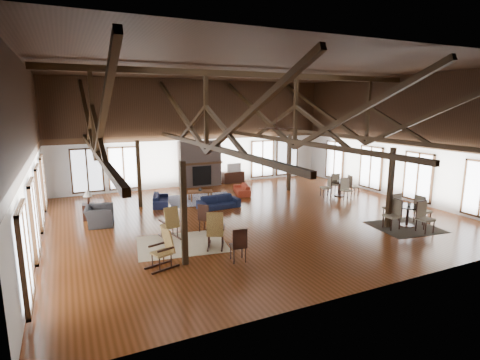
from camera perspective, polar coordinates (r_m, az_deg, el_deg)
name	(u,v)px	position (r m, az deg, el deg)	size (l,w,h in m)	color
floor	(253,216)	(15.83, 1.93, -5.49)	(16.00, 16.00, 0.00)	#652F15
ceiling	(254,68)	(15.23, 2.08, 16.68)	(16.00, 14.00, 0.02)	black
wall_back	(197,133)	(21.68, -6.51, 7.06)	(16.00, 0.02, 6.00)	white
wall_front	(386,172)	(9.61, 21.38, 1.15)	(16.00, 0.02, 6.00)	white
wall_left	(28,156)	(13.63, -29.57, 3.23)	(0.02, 14.00, 6.00)	white
wall_right	(397,138)	(20.17, 22.80, 5.95)	(0.02, 14.00, 6.00)	white
roof_truss	(253,119)	(15.17, 2.03, 9.25)	(15.60, 14.07, 3.14)	black
post_grid	(253,180)	(15.46, 1.97, -0.07)	(8.16, 7.16, 3.05)	black
fireplace	(200,164)	(21.56, -6.13, 2.47)	(2.50, 0.69, 2.60)	#705D55
ceiling_fan	(277,128)	(14.55, 5.61, 7.95)	(1.60, 1.60, 0.75)	black
sofa_navy_front	(219,202)	(16.96, -3.27, -3.37)	(1.91, 0.75, 0.56)	black
sofa_navy_left	(161,200)	(17.85, -11.98, -2.95)	(0.68, 1.74, 0.51)	#131734
sofa_orange	(242,189)	(19.66, 0.27, -1.42)	(0.66, 1.69, 0.49)	#A2341F
coffee_table	(200,192)	(18.43, -6.11, -1.84)	(1.32, 0.93, 0.46)	brown
vase	(200,189)	(18.36, -6.09, -1.40)	(0.18, 0.18, 0.19)	#B2B2B2
armchair	(99,216)	(15.51, -20.64, -5.14)	(1.00, 1.15, 0.75)	#2C2B2E
side_table_lamp	(89,208)	(16.44, -22.06, -3.98)	(0.49, 0.49, 1.25)	black
rocking_chair_a	(170,224)	(13.25, -10.55, -6.56)	(0.63, 0.97, 1.17)	olive
rocking_chair_b	(215,231)	(12.24, -3.78, -7.77)	(0.86, 1.07, 1.22)	olive
rocking_chair_c	(165,249)	(11.08, -11.43, -10.26)	(0.98, 0.71, 1.14)	olive
side_chair_a	(205,216)	(13.77, -5.40, -5.44)	(0.63, 0.63, 1.05)	black
side_chair_b	(239,243)	(11.13, -0.15, -9.51)	(0.50, 0.50, 1.05)	black
cafe_table_near	(408,212)	(15.75, 24.20, -4.46)	(2.14, 2.14, 1.12)	black
cafe_table_far	(340,186)	(19.80, 14.95, -0.90)	(2.03, 2.03, 1.04)	black
cup_near	(409,204)	(15.69, 24.36, -3.41)	(0.13, 0.13, 0.10)	#B2B2B2
cup_far	(338,181)	(19.73, 14.76, -0.11)	(0.12, 0.12, 0.09)	#B2B2B2
tv_console	(233,177)	(22.56, -1.06, 0.44)	(1.31, 0.49, 0.65)	black
television	(233,168)	(22.47, -1.00, 1.92)	(0.90, 0.12, 0.52)	#B2B2B2
rug_tan	(182,244)	(12.86, -8.87, -9.62)	(2.88, 2.26, 0.01)	#CAB28C
rug_navy	(201,199)	(18.64, -5.89, -2.94)	(3.21, 2.41, 0.01)	#181A45
rug_dark	(405,227)	(15.72, 23.80, -6.57)	(2.30, 2.09, 0.01)	black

